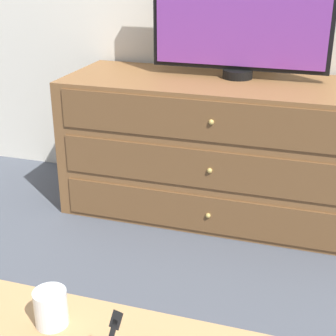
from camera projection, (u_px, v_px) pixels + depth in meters
The scene contains 4 objects.
ground_plane at pixel (206, 182), 2.97m from camera, with size 12.00×12.00×0.00m, color #474C56.
dresser at pixel (223, 149), 2.53m from camera, with size 1.54×0.58×0.68m.
tv at pixel (241, 11), 2.33m from camera, with size 0.83×0.14×0.59m.
drink_cup at pixel (51, 310), 1.25m from camera, with size 0.08×0.08×0.09m.
Camera 1 is at (0.60, -2.65, 1.24)m, focal length 55.00 mm.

